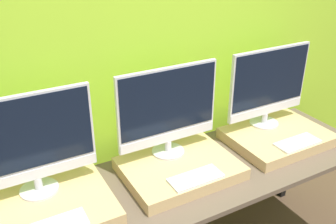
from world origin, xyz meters
name	(u,v)px	position (x,y,z in m)	size (l,w,h in m)	color
wall_back	(147,66)	(0.00, 0.76, 1.30)	(8.00, 0.04, 2.60)	#9ED12D
workbench	(182,186)	(0.00, 0.35, 0.71)	(2.44, 0.69, 0.78)	brown
wooden_riser_left	(47,211)	(-0.74, 0.38, 0.81)	(0.62, 0.48, 0.07)	tan
monitor_left	(31,142)	(-0.74, 0.51, 1.13)	(0.60, 0.19, 0.52)	silver
wooden_riser_center	(179,168)	(0.00, 0.38, 0.81)	(0.62, 0.48, 0.07)	tan
monitor_center	(168,109)	(0.00, 0.51, 1.13)	(0.60, 0.19, 0.52)	silver
keyboard_center	(196,178)	(0.00, 0.21, 0.85)	(0.29, 0.12, 0.01)	silver
wooden_riser_right	(277,137)	(0.74, 0.38, 0.81)	(0.62, 0.48, 0.07)	tan
monitor_right	(269,85)	(0.74, 0.51, 1.13)	(0.60, 0.19, 0.52)	silver
keyboard_right	(298,143)	(0.74, 0.21, 0.85)	(0.29, 0.12, 0.01)	silver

